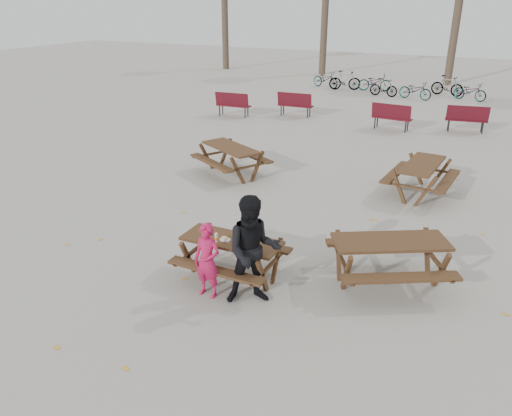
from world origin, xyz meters
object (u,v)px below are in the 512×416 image
at_px(food_tray, 225,240).
at_px(soda_bottle, 216,238).
at_px(adult, 253,251).
at_px(picnic_table_far, 421,179).
at_px(picnic_table_east, 388,262).
at_px(main_picnic_table, 232,249).
at_px(picnic_table_north, 231,161).
at_px(child, 207,261).

bearing_deg(food_tray, soda_bottle, -140.91).
distance_m(adult, picnic_table_far, 6.56).
bearing_deg(picnic_table_east, food_tray, 173.87).
xyz_separation_m(main_picnic_table, picnic_table_north, (-2.74, 5.03, -0.16)).
relative_size(main_picnic_table, picnic_table_north, 0.92).
bearing_deg(food_tray, child, -90.72).
bearing_deg(child, picnic_table_north, 115.83).
bearing_deg(main_picnic_table, picnic_table_far, 67.50).
bearing_deg(main_picnic_table, child, -97.33).
bearing_deg(soda_bottle, picnic_table_north, 115.97).
xyz_separation_m(picnic_table_east, picnic_table_far, (-0.19, 4.75, -0.00)).
distance_m(soda_bottle, child, 0.55).
bearing_deg(adult, child, 161.83).
xyz_separation_m(soda_bottle, picnic_table_north, (-2.54, 5.22, -0.43)).
height_order(child, picnic_table_far, child).
relative_size(main_picnic_table, child, 1.35).
height_order(food_tray, soda_bottle, soda_bottle).
distance_m(soda_bottle, picnic_table_far, 6.54).
relative_size(adult, picnic_table_east, 0.96).
height_order(adult, picnic_table_far, adult).
relative_size(soda_bottle, adult, 0.09).
xyz_separation_m(adult, picnic_table_east, (1.91, 1.56, -0.52)).
bearing_deg(picnic_table_far, soda_bottle, 161.81).
xyz_separation_m(main_picnic_table, picnic_table_far, (2.40, 5.80, -0.16)).
bearing_deg(food_tray, main_picnic_table, 49.53).
height_order(main_picnic_table, soda_bottle, soda_bottle).
height_order(main_picnic_table, food_tray, food_tray).
distance_m(child, picnic_table_far, 6.96).
distance_m(food_tray, child, 0.61).
xyz_separation_m(picnic_table_east, picnic_table_north, (-5.34, 3.98, -0.00)).
bearing_deg(picnic_table_far, food_tray, 162.44).
height_order(main_picnic_table, picnic_table_east, picnic_table_east).
distance_m(adult, picnic_table_north, 6.53).
height_order(picnic_table_north, picnic_table_far, picnic_table_far).
xyz_separation_m(main_picnic_table, soda_bottle, (-0.20, -0.19, 0.26)).
distance_m(main_picnic_table, child, 0.71).
distance_m(child, adult, 0.84).
relative_size(child, adult, 0.71).
height_order(main_picnic_table, picnic_table_far, picnic_table_far).
relative_size(main_picnic_table, soda_bottle, 10.59).
relative_size(picnic_table_east, picnic_table_north, 1.01).
bearing_deg(picnic_table_north, adult, -30.07).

